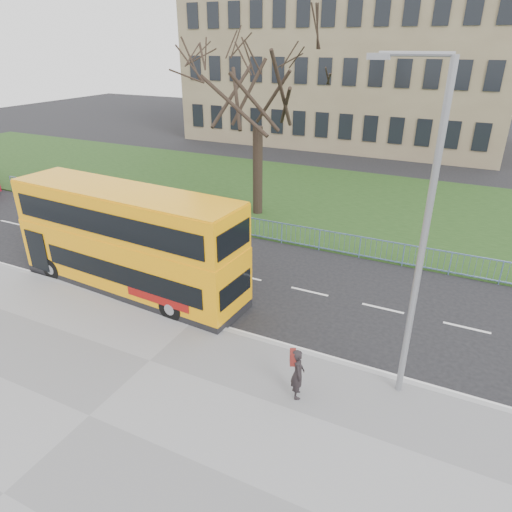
{
  "coord_description": "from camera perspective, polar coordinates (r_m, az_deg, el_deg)",
  "views": [
    {
      "loc": [
        8.19,
        -13.18,
        9.34
      ],
      "look_at": [
        1.28,
        1.0,
        1.9
      ],
      "focal_mm": 32.0,
      "sensor_mm": 36.0,
      "label": 1
    }
  ],
  "objects": [
    {
      "name": "ground",
      "position": [
        18.11,
        -5.06,
        -5.91
      ],
      "size": [
        120.0,
        120.0,
        0.0
      ],
      "primitive_type": "plane",
      "color": "black",
      "rests_on": "ground"
    },
    {
      "name": "grass_verge",
      "position": [
        30.14,
        8.99,
        6.97
      ],
      "size": [
        80.0,
        15.4,
        0.08
      ],
      "primitive_type": "cube",
      "color": "#1A3613",
      "rests_on": "ground"
    },
    {
      "name": "street_lamp",
      "position": [
        11.99,
        19.83,
        2.85
      ],
      "size": [
        1.92,
        0.31,
        9.03
      ],
      "rotation": [
        0.0,
        0.0,
        0.07
      ],
      "color": "gray",
      "rests_on": "pavement"
    },
    {
      "name": "guard_railing",
      "position": [
        23.14,
        3.23,
        2.88
      ],
      "size": [
        40.0,
        0.12,
        1.1
      ],
      "primitive_type": null,
      "color": "#6586B4",
      "rests_on": "ground"
    },
    {
      "name": "kerb",
      "position": [
        16.97,
        -7.75,
        -8.11
      ],
      "size": [
        80.0,
        0.2,
        0.14
      ],
      "primitive_type": "cube",
      "color": "gray",
      "rests_on": "ground"
    },
    {
      "name": "pavement",
      "position": [
        13.94,
        -20.09,
        -18.39
      ],
      "size": [
        80.0,
        10.5,
        0.12
      ],
      "primitive_type": "cube",
      "color": "slate",
      "rests_on": "ground"
    },
    {
      "name": "yellow_bus",
      "position": [
        18.79,
        -15.8,
        2.11
      ],
      "size": [
        10.18,
        3.02,
        4.21
      ],
      "rotation": [
        0.0,
        0.0,
        -0.06
      ],
      "color": "#FFA30A",
      "rests_on": "ground"
    },
    {
      "name": "civic_building",
      "position": [
        50.0,
        11.52,
        22.11
      ],
      "size": [
        30.0,
        15.0,
        14.0
      ],
      "primitive_type": "cube",
      "color": "#79674D",
      "rests_on": "ground"
    },
    {
      "name": "bare_tree",
      "position": [
        25.94,
        0.22,
        17.98
      ],
      "size": [
        8.37,
        8.37,
        11.95
      ],
      "primitive_type": null,
      "color": "black",
      "rests_on": "grass_verge"
    },
    {
      "name": "pedestrian",
      "position": [
        13.25,
        5.24,
        -14.42
      ],
      "size": [
        0.58,
        0.68,
        1.57
      ],
      "primitive_type": "imported",
      "rotation": [
        0.0,
        0.0,
        2.0
      ],
      "color": "black",
      "rests_on": "pavement"
    }
  ]
}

